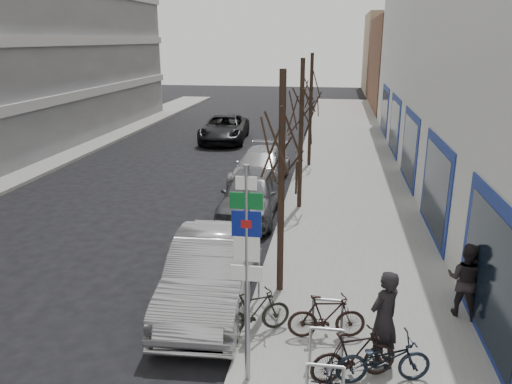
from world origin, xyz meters
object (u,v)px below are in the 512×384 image
(highway_sign_pole, at_px, (247,264))
(parked_car_front, at_px, (211,272))
(meter_mid, at_px, (283,198))
(tree_far, at_px, (311,83))
(pedestrian_far, at_px, (466,279))
(parked_car_back, at_px, (261,167))
(pedestrian_near, at_px, (384,319))
(bike_rack, at_px, (326,343))
(bike_near_left, at_px, (330,384))
(tree_near, at_px, (282,132))
(bike_far_inner, at_px, (327,316))
(bike_mid_curb, at_px, (384,356))
(bike_mid_inner, at_px, (254,312))
(bike_near_right, at_px, (354,355))
(meter_front, at_px, (259,269))
(parked_car_mid, at_px, (251,194))
(meter_back, at_px, (296,161))
(lane_car, at_px, (224,128))
(tree_mid, at_px, (302,99))

(highway_sign_pole, relative_size, parked_car_front, 0.82)
(meter_mid, bearing_deg, tree_far, 86.78)
(highway_sign_pole, relative_size, pedestrian_far, 2.40)
(parked_car_front, relative_size, parked_car_back, 0.99)
(tree_far, distance_m, pedestrian_near, 16.10)
(bike_rack, bearing_deg, bike_near_left, -86.04)
(tree_near, height_order, parked_car_front, tree_near)
(bike_near_left, bearing_deg, bike_far_inner, 95.44)
(bike_near_left, distance_m, pedestrian_far, 4.58)
(bike_mid_curb, relative_size, bike_mid_inner, 1.07)
(bike_near_right, xyz_separation_m, parked_car_back, (-3.64, 13.12, 0.08))
(parked_car_front, bearing_deg, parked_car_back, 88.12)
(meter_front, distance_m, pedestrian_far, 4.65)
(meter_mid, height_order, bike_far_inner, meter_mid)
(highway_sign_pole, xyz_separation_m, parked_car_mid, (-1.47, 9.15, -1.64))
(meter_back, distance_m, parked_car_front, 11.24)
(meter_back, distance_m, bike_mid_inner, 12.50)
(bike_near_left, bearing_deg, meter_front, 118.88)
(bike_near_right, relative_size, bike_far_inner, 1.04)
(meter_front, xyz_separation_m, parked_car_back, (-1.49, 10.41, -0.17))
(parked_car_back, distance_m, lane_car, 9.72)
(tree_far, relative_size, parked_car_mid, 1.14)
(tree_far, height_order, bike_far_inner, tree_far)
(tree_near, bearing_deg, parked_car_back, 101.10)
(tree_mid, distance_m, pedestrian_near, 9.89)
(tree_far, height_order, meter_back, tree_far)
(meter_mid, xyz_separation_m, parked_car_back, (-1.49, 4.91, -0.17))
(lane_car, relative_size, pedestrian_far, 3.30)
(tree_far, xyz_separation_m, bike_mid_inner, (-0.34, -14.99, -3.46))
(lane_car, xyz_separation_m, pedestrian_far, (9.77, -19.46, 0.22))
(tree_far, bearing_deg, bike_far_inner, -85.47)
(bike_rack, relative_size, meter_front, 1.78)
(parked_car_mid, xyz_separation_m, pedestrian_far, (5.87, -6.18, 0.20))
(parked_car_mid, bearing_deg, highway_sign_pole, -81.16)
(bike_rack, bearing_deg, parked_car_back, 103.79)
(bike_mid_curb, bearing_deg, parked_car_mid, 10.38)
(meter_front, bearing_deg, bike_near_right, -51.58)
(parked_car_mid, bearing_deg, bike_mid_curb, -66.48)
(bike_mid_inner, height_order, lane_car, lane_car)
(bike_far_inner, bearing_deg, pedestrian_far, -74.79)
(tree_far, distance_m, parked_car_mid, 8.23)
(meter_mid, xyz_separation_m, pedestrian_near, (2.69, -7.66, 0.20))
(highway_sign_pole, xyz_separation_m, bike_near_right, (1.90, 0.30, -1.79))
(parked_car_mid, bearing_deg, bike_rack, -71.72)
(meter_mid, distance_m, parked_car_back, 5.13)
(bike_far_inner, xyz_separation_m, pedestrian_far, (3.02, 1.40, 0.38))
(highway_sign_pole, height_order, tree_far, tree_far)
(parked_car_back, bearing_deg, bike_near_left, -73.81)
(bike_near_right, height_order, parked_car_mid, parked_car_mid)
(tree_far, bearing_deg, parked_car_front, -96.59)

